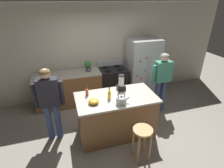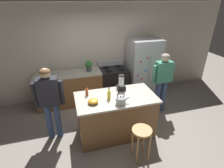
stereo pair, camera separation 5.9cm
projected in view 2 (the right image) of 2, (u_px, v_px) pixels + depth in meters
name	position (u px, v px, depth m)	size (l,w,h in m)	color
ground_plane	(116.00, 132.00, 4.06)	(14.00, 14.00, 0.00)	gray
back_wall	(97.00, 52.00, 5.13)	(8.00, 0.10, 2.70)	beige
kitchen_island	(116.00, 115.00, 3.84)	(1.67, 0.89, 0.95)	brown
back_counter_run	(73.00, 88.00, 4.98)	(2.00, 0.64, 0.95)	brown
refrigerator	(143.00, 68.00, 5.28)	(0.90, 0.73, 1.75)	#B7BABF
stove_range	(113.00, 83.00, 5.24)	(0.76, 0.65, 1.13)	black
person_by_island_left	(50.00, 98.00, 3.51)	(0.59, 0.24, 1.63)	#384C7A
person_by_sink_right	(163.00, 78.00, 4.40)	(0.59, 0.23, 1.61)	#384C7A
bar_stool	(141.00, 137.00, 3.17)	(0.36, 0.36, 0.70)	#B7844C
potted_plant	(89.00, 65.00, 4.81)	(0.20, 0.20, 0.30)	#4C4C51
blender_appliance	(121.00, 84.00, 3.84)	(0.17, 0.17, 0.36)	black
bottle_cooking_sauce	(87.00, 92.00, 3.66)	(0.06, 0.06, 0.22)	#B24C26
bottle_soda	(109.00, 95.00, 3.53)	(0.07, 0.07, 0.26)	yellow
mixing_bowl	(93.00, 101.00, 3.39)	(0.20, 0.20, 0.09)	orange
tea_kettle	(121.00, 100.00, 3.37)	(0.28, 0.20, 0.27)	#B7BABF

